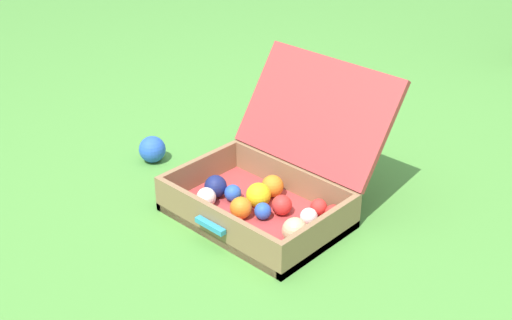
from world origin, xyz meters
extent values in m
plane|color=#4C8C38|center=(0.00, 0.00, 0.00)|extent=(16.00, 16.00, 0.00)
cube|color=#B23838|center=(-0.02, 0.02, 0.01)|extent=(0.52, 0.36, 0.03)
cube|color=olive|center=(-0.27, 0.02, 0.06)|extent=(0.02, 0.36, 0.12)
cube|color=olive|center=(0.24, 0.02, 0.06)|extent=(0.02, 0.36, 0.12)
cube|color=olive|center=(-0.02, -0.15, 0.06)|extent=(0.49, 0.02, 0.12)
cube|color=olive|center=(-0.02, 0.19, 0.06)|extent=(0.49, 0.02, 0.12)
cube|color=#B23838|center=(-0.02, 0.30, 0.27)|extent=(0.52, 0.22, 0.31)
cube|color=teal|center=(-0.02, -0.17, 0.07)|extent=(0.11, 0.02, 0.02)
sphere|color=red|center=(0.02, -0.10, 0.05)|extent=(0.05, 0.05, 0.05)
sphere|color=orange|center=(-0.04, 0.12, 0.06)|extent=(0.07, 0.07, 0.07)
sphere|color=navy|center=(-0.17, 0.00, 0.06)|extent=(0.07, 0.07, 0.07)
sphere|color=#D1B784|center=(0.17, -0.02, 0.06)|extent=(0.08, 0.08, 0.08)
sphere|color=orange|center=(-0.03, -0.03, 0.06)|extent=(0.07, 0.07, 0.07)
sphere|color=red|center=(0.13, 0.14, 0.05)|extent=(0.05, 0.05, 0.05)
sphere|color=red|center=(0.19, 0.14, 0.05)|extent=(0.05, 0.05, 0.05)
sphere|color=yellow|center=(-0.03, 0.05, 0.06)|extent=(0.08, 0.08, 0.08)
sphere|color=red|center=(0.05, 0.07, 0.06)|extent=(0.06, 0.06, 0.06)
sphere|color=white|center=(0.14, 0.08, 0.05)|extent=(0.05, 0.05, 0.05)
sphere|color=white|center=(-0.15, -0.06, 0.06)|extent=(0.06, 0.06, 0.06)
sphere|color=blue|center=(0.02, 0.01, 0.05)|extent=(0.05, 0.05, 0.05)
sphere|color=blue|center=(-0.11, 0.02, 0.05)|extent=(0.05, 0.05, 0.05)
sphere|color=blue|center=(-0.54, 0.04, 0.05)|extent=(0.09, 0.09, 0.09)
camera|label=1|loc=(1.19, -1.25, 1.16)|focal=47.61mm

